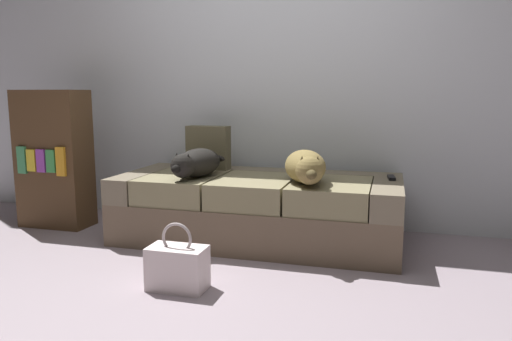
# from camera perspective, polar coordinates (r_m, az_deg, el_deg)

# --- Properties ---
(ground_plane) EXTENTS (10.00, 10.00, 0.00)m
(ground_plane) POSITION_cam_1_polar(r_m,az_deg,el_deg) (2.61, -6.54, -15.14)
(ground_plane) COLOR gray
(back_wall) EXTENTS (6.40, 0.10, 2.80)m
(back_wall) POSITION_cam_1_polar(r_m,az_deg,el_deg) (4.02, 2.54, 13.77)
(back_wall) COLOR silver
(back_wall) RESTS_ON ground
(couch) EXTENTS (2.02, 0.88, 0.48)m
(couch) POSITION_cam_1_polar(r_m,az_deg,el_deg) (3.53, 0.23, -4.54)
(couch) COLOR brown
(couch) RESTS_ON ground
(dog_dark) EXTENTS (0.32, 0.60, 0.20)m
(dog_dark) POSITION_cam_1_polar(r_m,az_deg,el_deg) (3.45, -7.09, 0.87)
(dog_dark) COLOR black
(dog_dark) RESTS_ON couch
(dog_tan) EXTENTS (0.40, 0.62, 0.22)m
(dog_tan) POSITION_cam_1_polar(r_m,az_deg,el_deg) (3.21, 5.93, 0.43)
(dog_tan) COLOR olive
(dog_tan) RESTS_ON couch
(tv_remote) EXTENTS (0.06, 0.15, 0.02)m
(tv_remote) POSITION_cam_1_polar(r_m,az_deg,el_deg) (3.50, 15.71, -0.82)
(tv_remote) COLOR black
(tv_remote) RESTS_ON couch
(throw_pillow) EXTENTS (0.34, 0.13, 0.34)m
(throw_pillow) POSITION_cam_1_polar(r_m,az_deg,el_deg) (3.84, -5.67, 2.72)
(throw_pillow) COLOR brown
(throw_pillow) RESTS_ON couch
(handbag) EXTENTS (0.32, 0.18, 0.38)m
(handbag) POSITION_cam_1_polar(r_m,az_deg,el_deg) (2.74, -9.26, -11.20)
(handbag) COLOR silver
(handbag) RESTS_ON ground
(bookshelf) EXTENTS (0.56, 0.30, 1.10)m
(bookshelf) POSITION_cam_1_polar(r_m,az_deg,el_deg) (4.21, -22.76, 1.27)
(bookshelf) COLOR #4E3620
(bookshelf) RESTS_ON ground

